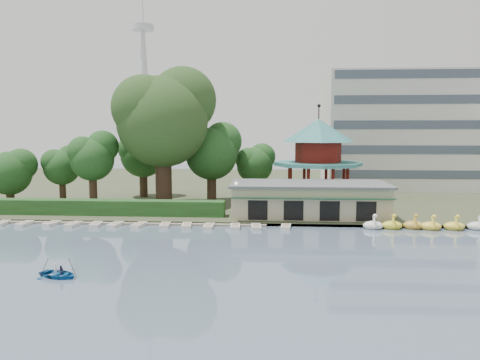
# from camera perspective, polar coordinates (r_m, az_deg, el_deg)

# --- Properties ---
(ground_plane) EXTENTS (220.00, 220.00, 0.00)m
(ground_plane) POSITION_cam_1_polar(r_m,az_deg,el_deg) (35.85, -5.22, -11.05)
(ground_plane) COLOR slate
(ground_plane) RESTS_ON ground
(shore) EXTENTS (220.00, 70.00, 0.40)m
(shore) POSITION_cam_1_polar(r_m,az_deg,el_deg) (86.61, 0.19, -0.76)
(shore) COLOR #424930
(shore) RESTS_ON ground
(embankment) EXTENTS (220.00, 0.60, 0.30)m
(embankment) POSITION_cam_1_polar(r_m,az_deg,el_deg) (52.45, -2.24, -5.34)
(embankment) COLOR gray
(embankment) RESTS_ON ground
(dock) EXTENTS (34.00, 1.60, 0.24)m
(dock) POSITION_cam_1_polar(r_m,az_deg,el_deg) (54.93, -14.85, -5.05)
(dock) COLOR gray
(dock) RESTS_ON ground
(boathouse) EXTENTS (18.60, 9.39, 3.90)m
(boathouse) POSITION_cam_1_polar(r_m,az_deg,el_deg) (56.57, 8.39, -2.28)
(boathouse) COLOR #B5AB88
(boathouse) RESTS_ON shore
(pavilion) EXTENTS (12.40, 12.40, 13.50)m
(pavilion) POSITION_cam_1_polar(r_m,az_deg,el_deg) (66.21, 9.51, 3.37)
(pavilion) COLOR #B5AB88
(pavilion) RESTS_ON shore
(office_building) EXTENTS (38.00, 18.00, 20.00)m
(office_building) POSITION_cam_1_polar(r_m,az_deg,el_deg) (87.17, 22.11, 5.12)
(office_building) COLOR silver
(office_building) RESTS_ON shore
(broadcast_tower) EXTENTS (8.00, 8.00, 96.00)m
(broadcast_tower) POSITION_cam_1_polar(r_m,az_deg,el_deg) (181.70, -11.66, 13.40)
(broadcast_tower) COLOR silver
(broadcast_tower) RESTS_ON ground
(hedge) EXTENTS (30.00, 2.00, 1.80)m
(hedge) POSITION_cam_1_polar(r_m,az_deg,el_deg) (58.78, -16.63, -3.21)
(hedge) COLOR #235020
(hedge) RESTS_ON shore
(lamp_post) EXTENTS (0.36, 0.36, 4.28)m
(lamp_post) POSITION_cam_1_polar(r_m,az_deg,el_deg) (53.46, -0.46, -1.65)
(lamp_post) COLOR black
(lamp_post) RESTS_ON shore
(big_tree) EXTENTS (13.38, 12.46, 18.74)m
(big_tree) POSITION_cam_1_polar(r_m,az_deg,el_deg) (63.68, -9.24, 7.89)
(big_tree) COLOR #3A281C
(big_tree) RESTS_ON shore
(small_trees) EXTENTS (39.22, 16.39, 11.33)m
(small_trees) POSITION_cam_1_polar(r_m,az_deg,el_deg) (68.09, -11.57, 2.81)
(small_trees) COLOR #3A281C
(small_trees) RESTS_ON shore
(swan_boats) EXTENTS (13.19, 2.14, 1.92)m
(swan_boats) POSITION_cam_1_polar(r_m,az_deg,el_deg) (53.92, 21.46, -5.18)
(swan_boats) COLOR white
(swan_boats) RESTS_ON ground
(moored_rowboats) EXTENTS (35.33, 2.78, 0.36)m
(moored_rowboats) POSITION_cam_1_polar(r_m,az_deg,el_deg) (53.02, -13.40, -5.35)
(moored_rowboats) COLOR silver
(moored_rowboats) RESTS_ON ground
(rowboat_with_passengers) EXTENTS (5.02, 4.28, 2.01)m
(rowboat_with_passengers) POSITION_cam_1_polar(r_m,az_deg,el_deg) (36.75, -21.27, -10.30)
(rowboat_with_passengers) COLOR #165A9A
(rowboat_with_passengers) RESTS_ON ground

